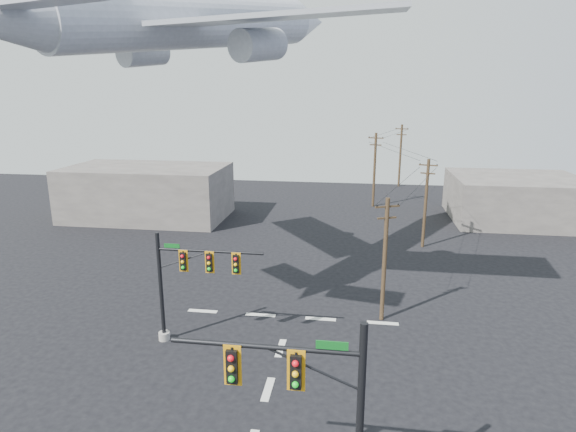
% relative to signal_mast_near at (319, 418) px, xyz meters
% --- Properties ---
extents(lane_markings, '(14.00, 21.20, 0.01)m').
position_rel_signal_mast_near_xyz_m(lane_markings, '(-3.08, 8.39, -4.01)').
color(lane_markings, silver).
rests_on(lane_markings, ground).
extents(signal_mast_near, '(6.66, 0.83, 7.55)m').
position_rel_signal_mast_near_xyz_m(signal_mast_near, '(0.00, 0.00, 0.00)').
color(signal_mast_near, gray).
rests_on(signal_mast_near, ground).
extents(signal_mast_far, '(6.46, 0.74, 6.70)m').
position_rel_signal_mast_near_xyz_m(signal_mast_far, '(-8.60, 10.97, -0.23)').
color(signal_mast_far, gray).
rests_on(signal_mast_far, ground).
extents(utility_pole_a, '(1.53, 0.75, 8.12)m').
position_rel_signal_mast_near_xyz_m(utility_pole_a, '(2.86, 15.59, 0.23)').
color(utility_pole_a, '#44301D').
rests_on(utility_pole_a, ground).
extents(utility_pole_b, '(1.67, 0.57, 8.40)m').
position_rel_signal_mast_near_xyz_m(utility_pole_b, '(7.36, 31.42, 0.38)').
color(utility_pole_b, '#44301D').
rests_on(utility_pole_b, ground).
extents(utility_pole_c, '(1.90, 0.54, 9.35)m').
position_rel_signal_mast_near_xyz_m(utility_pole_c, '(3.07, 47.44, 0.88)').
color(utility_pole_c, '#44301D').
rests_on(utility_pole_c, ground).
extents(utility_pole_d, '(1.95, 0.44, 9.46)m').
position_rel_signal_mast_near_xyz_m(utility_pole_d, '(7.34, 61.48, 0.93)').
color(utility_pole_d, '#44301D').
rests_on(utility_pole_d, ground).
extents(power_lines, '(6.11, 45.90, 1.08)m').
position_rel_signal_mast_near_xyz_m(power_lines, '(5.17, 38.56, 4.16)').
color(power_lines, black).
extents(airliner, '(25.87, 28.31, 7.88)m').
position_rel_signal_mast_near_xyz_m(airliner, '(-9.44, 17.84, 14.61)').
color(airliner, silver).
extents(building_left, '(18.00, 10.00, 6.00)m').
position_rel_signal_mast_near_xyz_m(building_left, '(-23.08, 38.05, -1.02)').
color(building_left, slate).
rests_on(building_left, ground).
extents(building_right, '(14.00, 12.00, 5.00)m').
position_rel_signal_mast_near_xyz_m(building_right, '(18.92, 43.05, -1.52)').
color(building_right, slate).
rests_on(building_right, ground).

